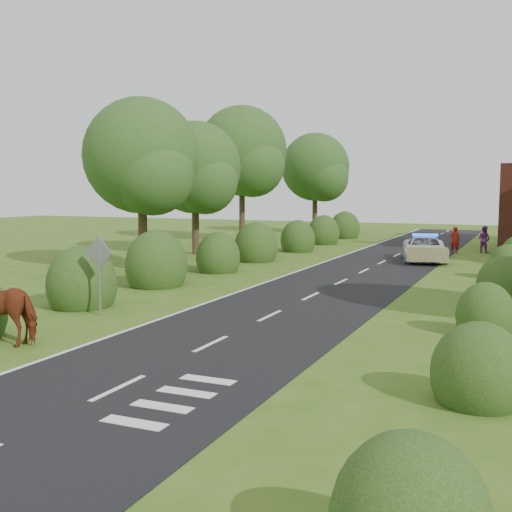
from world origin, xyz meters
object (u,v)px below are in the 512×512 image
at_px(road_sign, 99,264).
at_px(pedestrian_purple, 484,239).
at_px(police_van, 425,249).
at_px(pedestrian_red, 455,240).
at_px(cow, 10,312).

xyz_separation_m(road_sign, pedestrian_purple, (9.64, 25.83, -0.81)).
xyz_separation_m(police_van, pedestrian_red, (1.00, 5.20, 0.14)).
relative_size(road_sign, cow, 1.12).
bearing_deg(cow, pedestrian_purple, 153.26).
height_order(road_sign, police_van, road_sign).
height_order(police_van, pedestrian_purple, pedestrian_purple).
bearing_deg(pedestrian_purple, police_van, 94.58).
height_order(cow, pedestrian_purple, pedestrian_purple).
relative_size(police_van, pedestrian_purple, 3.19).
bearing_deg(cow, road_sign, 172.09).
distance_m(road_sign, cow, 3.93).
relative_size(cow, police_van, 0.42).
bearing_deg(pedestrian_red, road_sign, 61.18).
distance_m(cow, pedestrian_purple, 31.18).
distance_m(pedestrian_red, pedestrian_purple, 1.96).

